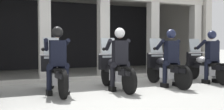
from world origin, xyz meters
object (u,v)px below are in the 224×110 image
Objects in this scene: police_officer_center at (119,54)px; police_officer_left at (57,54)px; motorcycle_left at (55,72)px; motorcycle_far_right at (204,66)px; police_officer_right at (171,53)px; motorcycle_right at (165,68)px; motorcycle_center at (115,70)px; police_officer_far_right at (211,52)px.

police_officer_left is at bearing 165.07° from police_officer_center.
motorcycle_left and motorcycle_far_right have the same top height.
police_officer_right is (3.08, -0.12, 0.00)m from police_officer_left.
police_officer_center reaches higher than motorcycle_right.
police_officer_center is 0.78× the size of motorcycle_far_right.
police_officer_center is (1.54, -0.10, 0.00)m from police_officer_left.
motorcycle_center is 1.29× the size of police_officer_center.
motorcycle_left is 0.52m from police_officer_left.
police_officer_right reaches higher than motorcycle_center.
motorcycle_right is at bearing 2.51° from police_officer_left.
motorcycle_right is at bearing 174.99° from motorcycle_far_right.
motorcycle_left is 1.54m from motorcycle_center.
motorcycle_right is (1.54, -0.02, 0.00)m from motorcycle_center.
police_officer_center is 0.78× the size of motorcycle_right.
motorcycle_left is 4.65m from police_officer_far_right.
police_officer_right is at bearing -22.21° from motorcycle_center.
police_officer_center is 1.00× the size of police_officer_right.
motorcycle_right is (3.08, 0.17, -0.44)m from police_officer_left.
motorcycle_right is 0.52m from police_officer_right.
motorcycle_left and motorcycle_center have the same top height.
police_officer_left is 3.12m from motorcycle_right.
police_officer_left is 1.00× the size of police_officer_right.
police_officer_center reaches higher than motorcycle_left.
police_officer_far_right reaches higher than motorcycle_far_right.
police_officer_center and police_officer_far_right have the same top height.
police_officer_far_right reaches higher than motorcycle_center.
motorcycle_far_right is (3.08, 0.08, 0.00)m from motorcycle_center.
police_officer_left reaches higher than motorcycle_right.
motorcycle_center is 1.63m from police_officer_right.
police_officer_far_right is (4.62, -0.30, 0.44)m from motorcycle_left.
police_officer_left is 0.78× the size of motorcycle_right.
motorcycle_far_right is 0.52m from police_officer_far_right.
police_officer_far_right reaches higher than motorcycle_left.
motorcycle_right is at bearing -1.36° from police_officer_center.
police_officer_left reaches higher than motorcycle_left.
motorcycle_left is 1.00× the size of motorcycle_far_right.
police_officer_left and police_officer_far_right have the same top height.
police_officer_right is 0.78× the size of motorcycle_far_right.
motorcycle_far_right is at bearing -0.82° from motorcycle_left.
police_officer_left is at bearing 175.57° from motorcycle_center.
motorcycle_right is at bearing -11.80° from motorcycle_center.
police_officer_right is 1.00× the size of police_officer_far_right.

